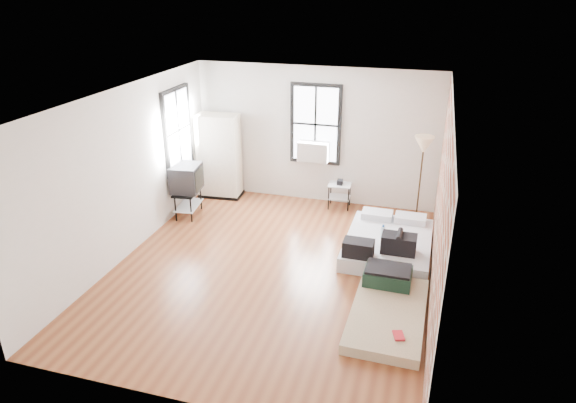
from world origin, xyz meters
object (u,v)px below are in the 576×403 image
(wardrobe, at_px, (219,156))
(floor_lamp, at_px, (423,149))
(mattress_bare, at_px, (388,304))
(side_table, at_px, (340,189))
(mattress_main, at_px, (388,243))
(tv_stand, at_px, (187,180))

(wardrobe, distance_m, floor_lamp, 4.19)
(mattress_bare, relative_size, wardrobe, 1.06)
(mattress_bare, relative_size, side_table, 3.16)
(wardrobe, bearing_deg, mattress_main, -26.52)
(wardrobe, relative_size, side_table, 2.96)
(mattress_main, height_order, tv_stand, tv_stand)
(floor_lamp, xyz_separation_m, tv_stand, (-4.36, -1.05, -0.68))
(side_table, bearing_deg, mattress_main, -54.46)
(mattress_bare, height_order, tv_stand, tv_stand)
(wardrobe, bearing_deg, side_table, -2.50)
(floor_lamp, distance_m, tv_stand, 4.54)
(wardrobe, relative_size, tv_stand, 1.70)
(mattress_main, height_order, mattress_bare, mattress_main)
(mattress_bare, distance_m, floor_lamp, 3.51)
(mattress_bare, bearing_deg, mattress_main, 97.17)
(floor_lamp, height_order, tv_stand, floor_lamp)
(mattress_bare, relative_size, tv_stand, 1.81)
(side_table, relative_size, floor_lamp, 0.36)
(mattress_bare, bearing_deg, tv_stand, 153.27)
(mattress_main, bearing_deg, tv_stand, 174.50)
(mattress_main, height_order, side_table, mattress_main)
(mattress_bare, height_order, side_table, side_table)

